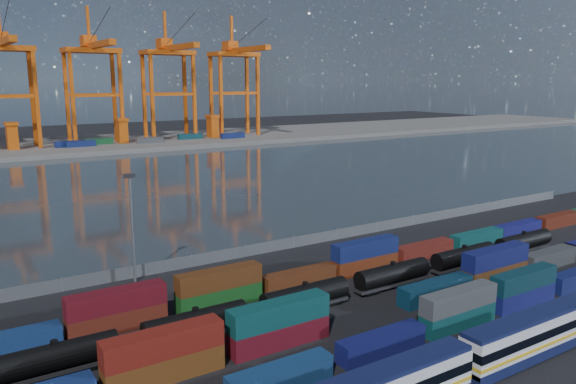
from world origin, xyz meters
TOP-DOWN VIEW (x-y plane):
  - ground at (0.00, 0.00)m, footprint 700.00×700.00m
  - harbor_water at (0.00, 105.00)m, footprint 700.00×700.00m
  - far_quay at (0.00, 210.00)m, footprint 700.00×70.00m
  - container_row_south at (-17.35, -10.94)m, footprint 140.01×2.31m
  - container_row_mid at (-0.18, -3.21)m, footprint 142.13×2.52m
  - container_row_north at (-2.14, 10.99)m, footprint 140.92×2.43m
  - tanker_string at (-6.67, 3.37)m, footprint 90.51×2.79m
  - waterfront_fence at (-0.00, 28.00)m, footprint 160.12×0.12m
  - yard_light_mast at (-30.00, 26.00)m, footprint 1.60×0.40m
  - gantry_cranes at (-7.50, 203.37)m, footprint 198.67×45.44m
  - quay_containers at (-11.00, 195.46)m, footprint 172.58×10.99m
  - straddle_carriers at (-2.50, 200.00)m, footprint 140.00×7.00m

SIDE VIEW (x-z plane):
  - ground at x=0.00m, z-range 0.00..0.00m
  - harbor_water at x=0.00m, z-range 0.01..0.01m
  - far_quay at x=0.00m, z-range 0.00..2.00m
  - waterfront_fence at x=0.00m, z-range -0.10..2.10m
  - container_row_north at x=-2.14m, z-range -0.74..4.44m
  - container_row_south at x=-17.35m, z-range -0.53..4.40m
  - container_row_mid at x=-0.18m, z-range -0.72..4.64m
  - tanker_string at x=-6.67m, z-range 0.01..4.00m
  - quay_containers at x=-11.00m, z-range 2.00..4.60m
  - straddle_carriers at x=-2.50m, z-range 2.27..13.37m
  - yard_light_mast at x=-30.00m, z-range 1.00..17.60m
  - gantry_cranes at x=-7.50m, z-range 6.95..68.49m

